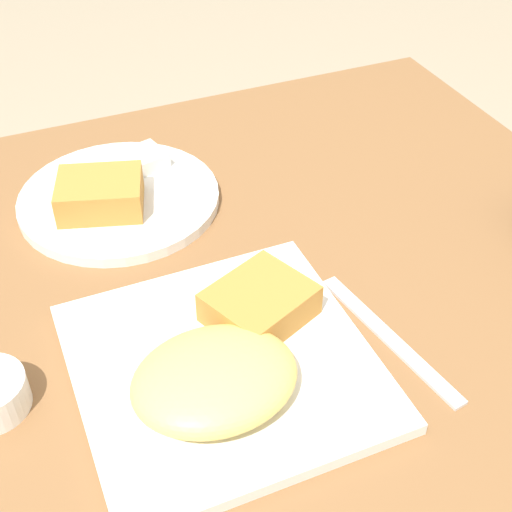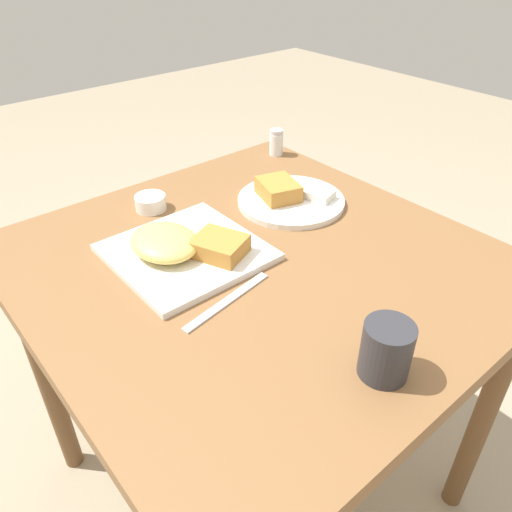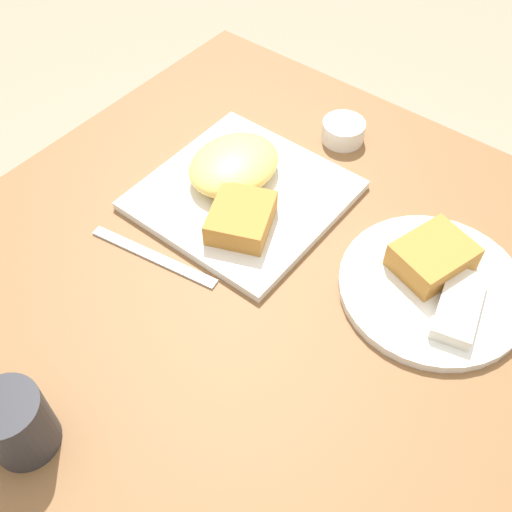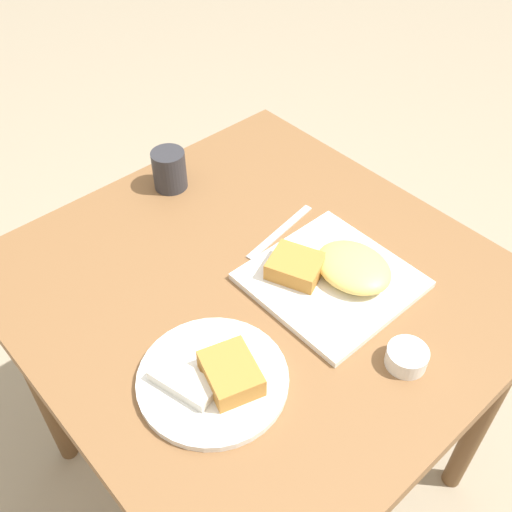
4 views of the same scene
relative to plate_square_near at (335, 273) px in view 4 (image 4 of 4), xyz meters
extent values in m
plane|color=gray|center=(0.10, 0.11, -0.80)|extent=(8.00, 8.00, 0.00)
cube|color=brown|center=(0.10, 0.11, -0.04)|extent=(0.91, 0.88, 0.04)
cylinder|color=brown|center=(-0.29, -0.27, -0.43)|extent=(0.05, 0.05, 0.74)
cylinder|color=brown|center=(0.50, -0.27, -0.43)|extent=(0.05, 0.05, 0.74)
cylinder|color=brown|center=(0.50, 0.49, -0.43)|extent=(0.05, 0.05, 0.74)
cube|color=white|center=(0.00, 0.01, -0.01)|extent=(0.28, 0.28, 0.01)
ellipsoid|color=#EAC660|center=(-0.02, -0.03, 0.01)|extent=(0.15, 0.13, 0.04)
cube|color=#B77A33|center=(0.06, 0.05, 0.01)|extent=(0.12, 0.12, 0.04)
cylinder|color=white|center=(-0.02, 0.32, -0.01)|extent=(0.25, 0.25, 0.01)
cube|color=#B77A33|center=(-0.05, 0.30, 0.01)|extent=(0.12, 0.11, 0.04)
cube|color=silver|center=(0.00, 0.36, 0.00)|extent=(0.12, 0.08, 0.02)
cylinder|color=white|center=(-0.21, 0.05, 0.00)|extent=(0.07, 0.07, 0.03)
cylinder|color=beige|center=(-0.21, 0.05, 0.01)|extent=(0.06, 0.06, 0.00)
cube|color=silver|center=(0.17, -0.02, -0.02)|extent=(0.05, 0.21, 0.00)
cylinder|color=#2D2D33|center=(0.45, 0.06, 0.02)|extent=(0.08, 0.08, 0.09)
camera|label=1|loc=(-0.15, -0.43, 0.52)|focal=50.00mm
camera|label=2|loc=(0.73, -0.42, 0.55)|focal=35.00mm
camera|label=3|loc=(0.50, 0.43, 0.64)|focal=42.00mm
camera|label=4|loc=(-0.49, 0.64, 0.83)|focal=42.00mm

